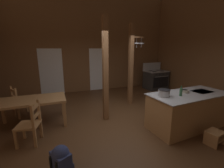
% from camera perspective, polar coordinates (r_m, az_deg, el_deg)
% --- Properties ---
extents(ground_plane, '(8.67, 8.26, 0.10)m').
position_cam_1_polar(ground_plane, '(4.43, 3.58, -15.16)').
color(ground_plane, '#4C301C').
extents(wall_back, '(8.67, 0.14, 4.54)m').
position_cam_1_polar(wall_back, '(7.52, -8.65, 14.74)').
color(wall_back, brown).
rests_on(wall_back, ground_plane).
extents(glazed_door_back_left, '(1.00, 0.01, 2.05)m').
position_cam_1_polar(glazed_door_back_left, '(7.33, -21.83, 4.23)').
color(glazed_door_back_left, white).
rests_on(glazed_door_back_left, ground_plane).
extents(glazed_panel_back_right, '(0.84, 0.01, 2.05)m').
position_cam_1_polar(glazed_panel_back_right, '(7.61, -5.29, 5.42)').
color(glazed_panel_back_right, white).
rests_on(glazed_panel_back_right, ground_plane).
extents(kitchen_island, '(2.22, 1.10, 0.92)m').
position_cam_1_polar(kitchen_island, '(4.54, 26.58, -8.77)').
color(kitchen_island, '#9E7044').
rests_on(kitchen_island, ground_plane).
extents(stove_range, '(1.20, 0.89, 1.32)m').
position_cam_1_polar(stove_range, '(8.19, 16.08, 1.66)').
color(stove_range, '#2E2E2E').
rests_on(stove_range, ground_plane).
extents(support_post_with_pot_rack, '(0.58, 0.22, 2.89)m').
position_cam_1_polar(support_post_with_pot_rack, '(5.58, 7.36, 7.78)').
color(support_post_with_pot_rack, brown).
rests_on(support_post_with_pot_rack, ground_plane).
extents(support_post_center, '(0.14, 0.14, 2.89)m').
position_cam_1_polar(support_post_center, '(4.22, -2.51, 4.94)').
color(support_post_center, brown).
rests_on(support_post_center, ground_plane).
extents(step_stool, '(0.41, 0.34, 0.30)m').
position_cam_1_polar(step_stool, '(4.16, 34.09, -16.05)').
color(step_stool, '#9E7044').
rests_on(step_stool, ground_plane).
extents(dining_table, '(1.70, 0.91, 0.74)m').
position_cam_1_polar(dining_table, '(4.59, -27.87, -6.13)').
color(dining_table, '#9E7044').
rests_on(dining_table, ground_plane).
extents(ladderback_chair_near_window, '(0.53, 0.53, 0.95)m').
position_cam_1_polar(ladderback_chair_near_window, '(3.83, -28.31, -13.14)').
color(ladderback_chair_near_window, '#9E7044').
rests_on(ladderback_chair_near_window, ground_plane).
extents(ladderback_chair_by_post, '(0.60, 0.60, 0.95)m').
position_cam_1_polar(ladderback_chair_by_post, '(5.46, -31.26, -5.81)').
color(ladderback_chair_by_post, '#9E7044').
rests_on(ladderback_chair_by_post, ground_plane).
extents(backpack, '(0.37, 0.38, 0.60)m').
position_cam_1_polar(backpack, '(2.79, -18.51, -26.03)').
color(backpack, navy).
rests_on(backpack, ground_plane).
extents(stockpot_on_counter, '(0.35, 0.28, 0.17)m').
position_cam_1_polar(stockpot_on_counter, '(3.86, 18.95, -3.18)').
color(stockpot_on_counter, '#A8AAB2').
rests_on(stockpot_on_counter, kitchen_island).
extents(mixing_bowl_on_counter, '(0.21, 0.21, 0.08)m').
position_cam_1_polar(mixing_bowl_on_counter, '(4.41, 25.50, -2.41)').
color(mixing_bowl_on_counter, '#B2A893').
rests_on(mixing_bowl_on_counter, kitchen_island).
extents(bottle_tall_on_counter, '(0.07, 0.07, 0.26)m').
position_cam_1_polar(bottle_tall_on_counter, '(4.04, 24.49, -2.72)').
color(bottle_tall_on_counter, '#2D5638').
rests_on(bottle_tall_on_counter, kitchen_island).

